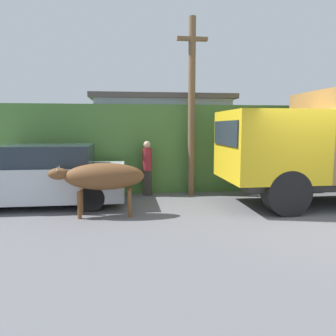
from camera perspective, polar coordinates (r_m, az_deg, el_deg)
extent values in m
plane|color=slate|center=(8.16, 23.97, -8.15)|extent=(60.00, 60.00, 0.00)
cube|color=#4C7A38|center=(13.59, 10.70, 4.13)|extent=(32.00, 5.65, 2.75)
cube|color=#99ADB7|center=(11.50, -1.22, 4.23)|extent=(4.35, 2.40, 2.96)
cube|color=#4C4742|center=(11.52, -1.24, 12.00)|extent=(4.65, 2.70, 0.16)
cube|color=gold|center=(8.82, 16.96, 3.80)|extent=(2.22, 2.23, 1.76)
cube|color=#232D38|center=(8.41, 9.95, 6.01)|extent=(0.04, 1.90, 0.61)
cylinder|color=black|center=(8.22, 19.87, -3.99)|extent=(1.08, 0.49, 1.08)
ellipsoid|color=brown|center=(7.70, -10.99, -1.45)|extent=(1.83, 0.62, 0.62)
ellipsoid|color=brown|center=(7.82, -18.54, -0.97)|extent=(0.46, 0.27, 0.27)
cone|color=#B7AD93|center=(7.70, -18.74, -0.09)|extent=(0.06, 0.06, 0.11)
cone|color=#B7AD93|center=(7.91, -18.43, 0.10)|extent=(0.06, 0.06, 0.11)
cylinder|color=brown|center=(7.71, -15.19, -6.27)|extent=(0.09, 0.09, 0.62)
cylinder|color=brown|center=(8.04, -14.85, -5.71)|extent=(0.09, 0.09, 0.62)
cylinder|color=brown|center=(7.63, -6.69, -6.21)|extent=(0.09, 0.09, 0.62)
cylinder|color=brown|center=(7.96, -6.71, -5.64)|extent=(0.09, 0.09, 0.62)
cube|color=silver|center=(9.25, -20.81, -2.31)|extent=(4.22, 1.77, 0.88)
cube|color=#232D38|center=(9.14, -20.36, 2.08)|extent=(2.32, 1.63, 0.54)
cylinder|color=black|center=(8.35, -13.15, -5.04)|extent=(0.66, 0.28, 0.66)
cube|color=#38332D|center=(9.94, -3.62, -2.61)|extent=(0.29, 0.25, 0.77)
cylinder|color=maroon|center=(9.85, -3.66, 1.51)|extent=(0.38, 0.38, 0.67)
sphere|color=#DBB28E|center=(9.81, -3.68, 4.09)|extent=(0.22, 0.22, 0.22)
cylinder|color=brown|center=(9.94, 4.13, 10.33)|extent=(0.21, 0.21, 5.24)
cube|color=brown|center=(10.25, 4.24, 21.52)|extent=(0.90, 0.17, 0.10)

